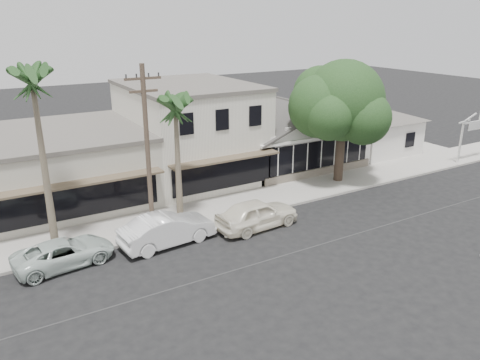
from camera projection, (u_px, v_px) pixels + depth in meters
ground at (348, 236)px, 24.90m from camera, size 140.00×140.00×0.00m
sidewalk_north at (160, 221)px, 26.54m from camera, size 90.00×3.50×0.15m
corner_shop at (288, 131)px, 36.59m from camera, size 10.40×8.60×5.10m
side_cottage at (372, 135)px, 40.10m from camera, size 6.00×6.00×3.00m
arch_sign at (479, 123)px, 37.00m from camera, size 4.12×0.12×3.95m
row_building_near at (189, 133)px, 33.39m from camera, size 8.00×10.00×6.50m
row_building_midnear at (59, 167)px, 29.45m from camera, size 10.00×10.00×4.20m
utility_pole at (148, 150)px, 23.25m from camera, size 1.80×0.24×9.00m
car_0 at (257, 214)px, 25.69m from camera, size 4.92×2.26×1.64m
car_1 at (167, 229)px, 23.80m from camera, size 5.08×2.18×1.63m
car_2 at (64, 253)px, 21.80m from camera, size 4.80×2.66×1.27m
shade_tree at (340, 103)px, 31.55m from camera, size 7.66×6.93×8.50m
palm_east at (175, 107)px, 24.46m from camera, size 3.36×3.36×7.77m
palm_mid at (32, 83)px, 20.56m from camera, size 3.16×3.16×9.60m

